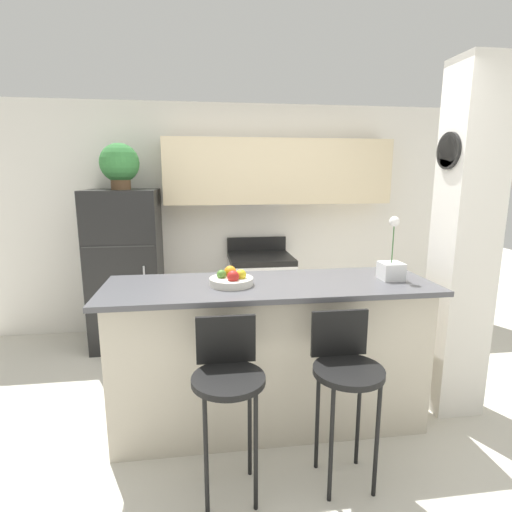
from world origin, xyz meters
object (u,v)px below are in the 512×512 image
object	(u,v)px
stove_range	(260,295)
bar_stool_left	(228,380)
potted_plant_on_fridge	(120,164)
orchid_vase	(391,266)
fruit_bowl	(231,279)
refrigerator	(127,269)
bar_stool_right	(346,371)
trash_bin	(183,331)

from	to	relation	value
stove_range	bar_stool_left	bearing A→B (deg)	-103.04
potted_plant_on_fridge	orchid_vase	size ratio (longest dim) A/B	1.01
potted_plant_on_fridge	fruit_bowl	bearing A→B (deg)	-58.76
stove_range	refrigerator	bearing A→B (deg)	-178.96
stove_range	potted_plant_on_fridge	xyz separation A→B (m)	(-1.42, -0.03, 1.42)
stove_range	fruit_bowl	size ratio (longest dim) A/B	3.64
bar_stool_right	bar_stool_left	bearing A→B (deg)	180.00
stove_range	bar_stool_left	distance (m)	2.30
bar_stool_left	stove_range	bearing A→B (deg)	76.96
fruit_bowl	trash_bin	world-z (taller)	fruit_bowl
stove_range	bar_stool_right	size ratio (longest dim) A/B	1.07
refrigerator	bar_stool_left	size ratio (longest dim) A/B	1.64
potted_plant_on_fridge	bar_stool_right	bearing A→B (deg)	-54.42
bar_stool_right	orchid_vase	world-z (taller)	orchid_vase
fruit_bowl	trash_bin	size ratio (longest dim) A/B	0.77
bar_stool_right	trash_bin	xyz separation A→B (m)	(-1.00, 1.96, -0.49)
bar_stool_right	potted_plant_on_fridge	bearing A→B (deg)	125.58
orchid_vase	trash_bin	xyz separation A→B (m)	(-1.54, 1.38, -0.96)
potted_plant_on_fridge	bar_stool_left	bearing A→B (deg)	-67.68
refrigerator	fruit_bowl	size ratio (longest dim) A/B	5.56
stove_range	orchid_vase	bearing A→B (deg)	-67.27
fruit_bowl	trash_bin	distance (m)	1.69
bar_stool_right	fruit_bowl	bearing A→B (deg)	135.27
stove_range	bar_stool_right	world-z (taller)	stove_range
fruit_bowl	orchid_vase	bearing A→B (deg)	-0.43
refrigerator	stove_range	size ratio (longest dim) A/B	1.53
stove_range	orchid_vase	size ratio (longest dim) A/B	2.39
orchid_vase	potted_plant_on_fridge	bearing A→B (deg)	142.52
refrigerator	bar_stool_right	world-z (taller)	refrigerator
refrigerator	stove_range	distance (m)	1.46
refrigerator	stove_range	xyz separation A→B (m)	(1.42, 0.03, -0.36)
stove_range	bar_stool_left	world-z (taller)	stove_range
bar_stool_right	fruit_bowl	distance (m)	0.94
trash_bin	stove_range	bearing A→B (deg)	17.20
refrigerator	potted_plant_on_fridge	distance (m)	1.06
refrigerator	orchid_vase	size ratio (longest dim) A/B	3.64
bar_stool_left	fruit_bowl	bearing A→B (deg)	83.16
orchid_vase	trash_bin	size ratio (longest dim) A/B	1.18
bar_stool_right	trash_bin	bearing A→B (deg)	117.05
stove_range	bar_stool_left	size ratio (longest dim) A/B	1.07
stove_range	potted_plant_on_fridge	size ratio (longest dim) A/B	2.36
refrigerator	trash_bin	bearing A→B (deg)	-22.49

